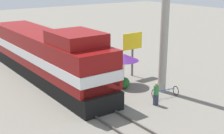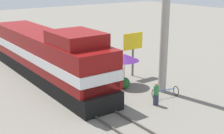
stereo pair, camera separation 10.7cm
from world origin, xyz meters
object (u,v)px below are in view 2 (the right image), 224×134
at_px(vendor_umbrella, 124,57).
at_px(billboard_sign, 133,44).
at_px(bicycle, 165,92).
at_px(person_bystander, 156,93).
at_px(utility_pole, 165,14).
at_px(locomotive, 48,56).

relative_size(vendor_umbrella, billboard_sign, 0.67).
bearing_deg(billboard_sign, bicycle, -103.46).
distance_m(person_bystander, bicycle, 1.67).
distance_m(utility_pole, bicycle, 5.39).
relative_size(locomotive, bicycle, 8.77).
xyz_separation_m(vendor_umbrella, person_bystander, (-0.74, -4.34, -1.37)).
bearing_deg(vendor_umbrella, utility_pole, -63.08).
xyz_separation_m(vendor_umbrella, bicycle, (0.74, -3.74, -1.85)).
bearing_deg(billboard_sign, person_bystander, -115.36).
bearing_deg(bicycle, billboard_sign, -0.22).
distance_m(utility_pole, vendor_umbrella, 4.59).
relative_size(locomotive, utility_pole, 1.50).
height_order(billboard_sign, bicycle, billboard_sign).
relative_size(vendor_umbrella, bicycle, 1.28).
bearing_deg(vendor_umbrella, bicycle, -78.84).
xyz_separation_m(locomotive, bicycle, (5.04, -7.96, -1.69)).
height_order(person_bystander, bicycle, person_bystander).
bearing_deg(utility_pole, person_bystander, -143.02).
distance_m(locomotive, vendor_umbrella, 6.03).
relative_size(locomotive, vendor_umbrella, 6.82).
distance_m(locomotive, bicycle, 9.57).
bearing_deg(person_bystander, bicycle, 22.38).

